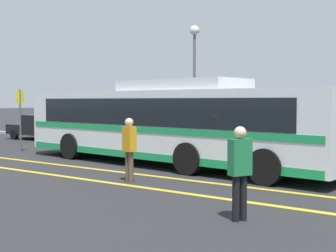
{
  "coord_description": "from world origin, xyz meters",
  "views": [
    {
      "loc": [
        8.89,
        -13.67,
        2.27
      ],
      "look_at": [
        -0.68,
        -0.42,
        1.38
      ],
      "focal_mm": 50.0,
      "sensor_mm": 36.0,
      "label": 1
    }
  ],
  "objects": [
    {
      "name": "ground_plane",
      "position": [
        0.0,
        0.0,
        0.0
      ],
      "size": [
        220.0,
        220.0,
        0.0
      ],
      "primitive_type": "plane",
      "color": "#262628"
    },
    {
      "name": "lane_strip_0",
      "position": [
        -0.68,
        -2.62,
        0.0
      ],
      "size": [
        32.71,
        0.2,
        0.01
      ],
      "primitive_type": "cube",
      "rotation": [
        0.0,
        0.0,
        1.57
      ],
      "color": "gold",
      "rests_on": "ground_plane"
    },
    {
      "name": "lane_strip_1",
      "position": [
        -0.68,
        -4.25,
        0.0
      ],
      "size": [
        32.71,
        0.2,
        0.01
      ],
      "primitive_type": "cube",
      "rotation": [
        0.0,
        0.0,
        1.57
      ],
      "color": "gold",
      "rests_on": "ground_plane"
    },
    {
      "name": "curb_strip",
      "position": [
        -0.68,
        5.67,
        0.07
      ],
      "size": [
        40.71,
        0.36,
        0.15
      ],
      "primitive_type": "cube",
      "color": "#99999E",
      "rests_on": "ground_plane"
    },
    {
      "name": "transit_bus",
      "position": [
        -0.66,
        -0.43,
        1.5
      ],
      "size": [
        13.18,
        3.82,
        2.97
      ],
      "rotation": [
        0.0,
        0.0,
        1.47
      ],
      "color": "silver",
      "rests_on": "ground_plane"
    },
    {
      "name": "parked_car_0",
      "position": [
        -12.87,
        3.83,
        0.72
      ],
      "size": [
        4.35,
        1.94,
        1.44
      ],
      "rotation": [
        0.0,
        0.0,
        1.53
      ],
      "color": "black",
      "rests_on": "ground_plane"
    },
    {
      "name": "parked_car_1",
      "position": [
        -6.29,
        3.87,
        0.71
      ],
      "size": [
        4.04,
        1.84,
        1.4
      ],
      "rotation": [
        0.0,
        0.0,
        1.59
      ],
      "color": "maroon",
      "rests_on": "ground_plane"
    },
    {
      "name": "parked_car_2",
      "position": [
        -1.43,
        3.74,
        0.66
      ],
      "size": [
        4.19,
        2.02,
        1.27
      ],
      "rotation": [
        0.0,
        0.0,
        1.54
      ],
      "color": "silver",
      "rests_on": "ground_plane"
    },
    {
      "name": "pedestrian_0",
      "position": [
        4.88,
        -5.82,
        1.03
      ],
      "size": [
        0.38,
        0.47,
        1.79
      ],
      "rotation": [
        0.0,
        0.0,
        4.25
      ],
      "color": "black",
      "rests_on": "ground_plane"
    },
    {
      "name": "pedestrian_1",
      "position": [
        0.48,
        -3.87,
        1.02
      ],
      "size": [
        0.47,
        0.34,
        1.79
      ],
      "rotation": [
        0.0,
        0.0,
        5.97
      ],
      "color": "brown",
      "rests_on": "ground_plane"
    },
    {
      "name": "bus_stop_sign",
      "position": [
        -8.41,
        -0.84,
        1.73
      ],
      "size": [
        0.07,
        0.4,
        2.76
      ],
      "rotation": [
        0.0,
        0.0,
        1.47
      ],
      "color": "#59595E",
      "rests_on": "ground_plane"
    },
    {
      "name": "street_lamp",
      "position": [
        -4.05,
        6.55,
        4.37
      ],
      "size": [
        0.49,
        0.49,
        6.08
      ],
      "color": "#59595E",
      "rests_on": "ground_plane"
    }
  ]
}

